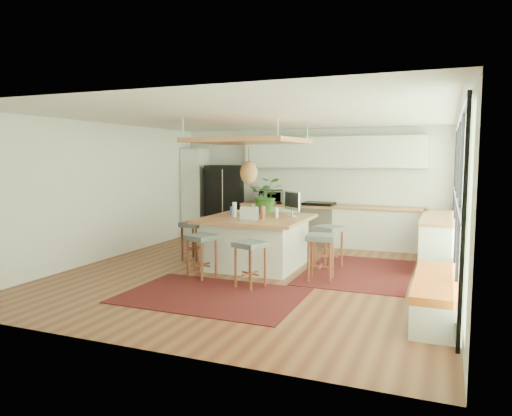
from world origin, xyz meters
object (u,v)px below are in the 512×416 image
at_px(stool_near_left, 202,257).
at_px(stool_right_front, 321,260).
at_px(island, 257,242).
at_px(island_plant, 267,199).
at_px(stool_near_right, 250,265).
at_px(stool_left_side, 195,242).
at_px(stool_right_back, 328,249).
at_px(laptop, 249,214).
at_px(monitor, 292,202).
at_px(fridge, 225,201).
at_px(microwave, 271,195).

height_order(stool_near_left, stool_right_front, stool_right_front).
xyz_separation_m(island, island_plant, (-0.06, 0.66, 0.74)).
distance_m(stool_near_right, stool_left_side, 2.30).
height_order(stool_right_back, stool_left_side, stool_right_back).
distance_m(island, island_plant, 1.00).
xyz_separation_m(stool_near_right, laptop, (-0.39, 0.87, 0.70)).
xyz_separation_m(stool_right_back, monitor, (-0.71, 0.03, 0.83)).
relative_size(fridge, stool_near_left, 2.49).
height_order(fridge, stool_right_front, fridge).
distance_m(stool_right_front, island_plant, 2.07).
height_order(stool_left_side, microwave, microwave).
relative_size(stool_near_left, monitor, 1.46).
bearing_deg(stool_right_back, stool_right_front, -84.45).
distance_m(stool_near_right, laptop, 1.18).
xyz_separation_m(stool_near_right, stool_left_side, (-1.80, 1.44, 0.00)).
xyz_separation_m(stool_near_left, island_plant, (0.47, 1.82, 0.85)).
bearing_deg(monitor, laptop, -78.89).
distance_m(island, stool_right_front, 1.48).
distance_m(stool_near_left, microwave, 3.84).
xyz_separation_m(laptop, microwave, (-0.74, 3.13, 0.07)).
distance_m(fridge, stool_near_left, 4.10).
relative_size(stool_near_left, microwave, 1.27).
bearing_deg(laptop, stool_near_left, -152.80).
xyz_separation_m(stool_near_left, monitor, (1.10, 1.52, 0.83)).
bearing_deg(island_plant, stool_right_front, -41.20).
bearing_deg(stool_right_front, laptop, 177.35).
height_order(stool_near_right, microwave, microwave).
bearing_deg(island, microwave, 104.53).
bearing_deg(stool_near_left, island_plant, 75.35).
xyz_separation_m(fridge, stool_near_right, (2.37, -4.05, -0.57)).
bearing_deg(laptop, microwave, 83.52).
height_order(island, monitor, monitor).
xyz_separation_m(stool_right_front, island_plant, (-1.42, 1.24, 0.85)).
bearing_deg(laptop, monitor, 40.49).
height_order(stool_near_left, stool_right_back, stool_right_back).
bearing_deg(fridge, monitor, -58.45).
bearing_deg(microwave, fridge, 155.89).
bearing_deg(fridge, stool_right_back, -51.77).
relative_size(stool_left_side, laptop, 2.16).
bearing_deg(fridge, stool_right_front, -60.36).
bearing_deg(laptop, stool_left_side, 138.07).
xyz_separation_m(fridge, stool_right_front, (3.29, -3.24, -0.57)).
height_order(fridge, island, fridge).
distance_m(stool_near_left, laptop, 1.11).
relative_size(stool_near_right, microwave, 1.25).
distance_m(stool_near_left, stool_right_back, 2.34).
bearing_deg(island, stool_right_back, 14.99).
height_order(stool_near_right, stool_right_front, stool_right_front).
relative_size(island, laptop, 5.30).
height_order(stool_near_left, stool_near_right, stool_near_left).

